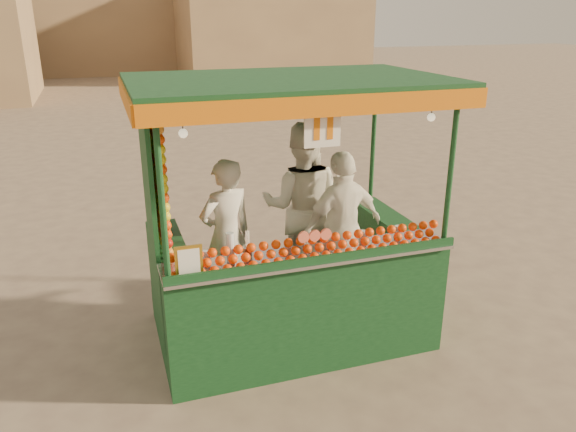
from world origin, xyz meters
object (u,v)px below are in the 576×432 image
object	(u,v)px
vendor_left	(226,236)
vendor_right	(342,228)
juice_cart	(286,263)
vendor_middle	(302,206)

from	to	relation	value
vendor_left	vendor_right	xyz separation A→B (m)	(1.19, -0.22, 0.02)
juice_cart	vendor_middle	world-z (taller)	juice_cart
vendor_left	vendor_middle	distance (m)	0.97
juice_cart	vendor_left	bearing A→B (deg)	147.87
vendor_right	juice_cart	bearing A→B (deg)	-2.62
juice_cart	vendor_left	distance (m)	0.67
vendor_left	vendor_right	world-z (taller)	vendor_right
vendor_left	vendor_middle	bearing A→B (deg)	179.11
vendor_middle	vendor_right	size ratio (longest dim) A/B	1.13
juice_cart	vendor_middle	xyz separation A→B (m)	(0.39, 0.61, 0.37)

